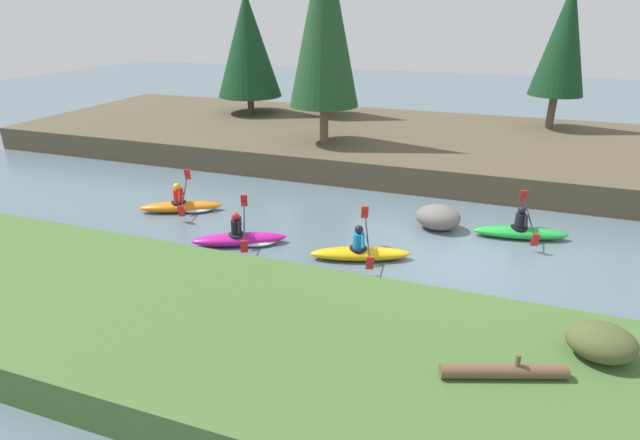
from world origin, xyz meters
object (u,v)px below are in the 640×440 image
object	(u,v)px
kayaker_middle	(361,252)
boulder_midstream	(438,217)
kayaker_trailing	(243,238)
kayaker_far_back	(184,206)
driftwood_log	(504,371)
kayaker_lead	(521,231)

from	to	relation	value
kayaker_middle	boulder_midstream	bearing A→B (deg)	39.38
kayaker_trailing	kayaker_middle	bearing A→B (deg)	-22.58
kayaker_far_back	boulder_midstream	distance (m)	8.35
kayaker_trailing	boulder_midstream	distance (m)	5.99
boulder_midstream	kayaker_middle	bearing A→B (deg)	-121.43
kayaker_trailing	boulder_midstream	size ratio (longest dim) A/B	1.97
kayaker_trailing	driftwood_log	distance (m)	8.44
kayaker_trailing	boulder_midstream	bearing A→B (deg)	3.94
kayaker_trailing	kayaker_far_back	size ratio (longest dim) A/B	1.00
kayaker_far_back	boulder_midstream	bearing A→B (deg)	-16.21
kayaker_far_back	boulder_midstream	size ratio (longest dim) A/B	1.98
kayaker_far_back	boulder_midstream	xyz separation A→B (m)	(8.24, 1.36, 0.19)
kayaker_middle	boulder_midstream	xyz separation A→B (m)	(1.71, 2.79, 0.16)
kayaker_lead	boulder_midstream	bearing A→B (deg)	172.21
kayaker_lead	kayaker_far_back	size ratio (longest dim) A/B	1.04
kayaker_middle	boulder_midstream	size ratio (longest dim) A/B	2.01
kayaker_middle	kayaker_far_back	world-z (taller)	same
kayaker_lead	kayaker_middle	distance (m)	5.06
kayaker_middle	driftwood_log	bearing A→B (deg)	-71.79
kayaker_far_back	driftwood_log	world-z (taller)	driftwood_log
kayaker_lead	kayaker_middle	size ratio (longest dim) A/B	1.02
kayaker_trailing	kayaker_far_back	world-z (taller)	same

